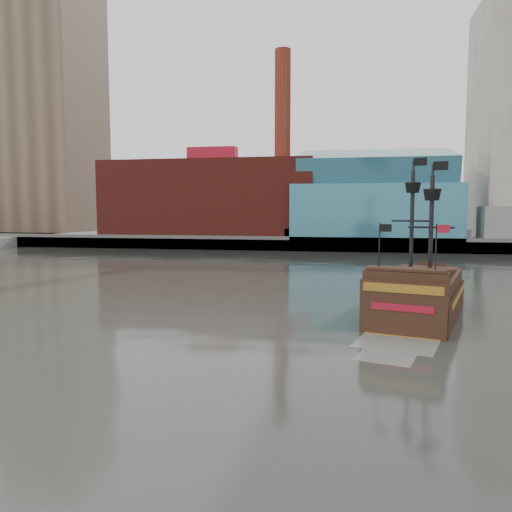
# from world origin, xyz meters

# --- Properties ---
(ground) EXTENTS (400.00, 400.00, 0.00)m
(ground) POSITION_xyz_m (0.00, 0.00, 0.00)
(ground) COLOR #282B26
(ground) RESTS_ON ground
(promenade_far) EXTENTS (220.00, 60.00, 2.00)m
(promenade_far) POSITION_xyz_m (0.00, 92.00, 1.00)
(promenade_far) COLOR slate
(promenade_far) RESTS_ON ground
(seawall) EXTENTS (220.00, 1.00, 2.60)m
(seawall) POSITION_xyz_m (0.00, 62.50, 1.30)
(seawall) COLOR #4C4C49
(seawall) RESTS_ON ground
(skyline) EXTENTS (149.00, 45.00, 62.00)m
(skyline) POSITION_xyz_m (5.21, 84.56, 24.55)
(skyline) COLOR brown
(skyline) RESTS_ON promenade_far
(pirate_ship) EXTENTS (8.71, 16.58, 11.90)m
(pirate_ship) POSITION_xyz_m (10.69, 8.66, 1.08)
(pirate_ship) COLOR black
(pirate_ship) RESTS_ON ground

